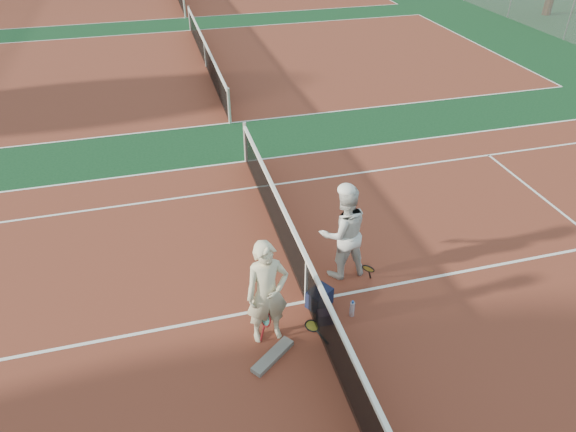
{
  "coord_description": "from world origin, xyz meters",
  "views": [
    {
      "loc": [
        -2.06,
        -6.41,
        6.48
      ],
      "look_at": [
        0.0,
        1.24,
        1.05
      ],
      "focal_mm": 32.0,
      "sensor_mm": 36.0,
      "label": 1
    }
  ],
  "objects": [
    {
      "name": "player_a",
      "position": [
        -0.83,
        -0.6,
        0.95
      ],
      "size": [
        0.72,
        0.5,
        1.91
      ],
      "primitive_type": "imported",
      "rotation": [
        0.0,
        0.0,
        0.06
      ],
      "color": "beige",
      "rests_on": "ground"
    },
    {
      "name": "sports_bag_navy",
      "position": [
        0.2,
        -0.14,
        0.17
      ],
      "size": [
        0.53,
        0.48,
        0.34
      ],
      "primitive_type": "cube",
      "rotation": [
        0.0,
        0.0,
        0.54
      ],
      "color": "black",
      "rests_on": "ground"
    },
    {
      "name": "player_b",
      "position": [
        0.87,
        0.6,
        0.95
      ],
      "size": [
        0.97,
        0.78,
        1.91
      ],
      "primitive_type": "imported",
      "rotation": [
        0.0,
        0.0,
        3.2
      ],
      "color": "silver",
      "rests_on": "ground"
    },
    {
      "name": "net_main",
      "position": [
        0.0,
        0.0,
        0.51
      ],
      "size": [
        0.1,
        10.98,
        1.02
      ],
      "primitive_type": null,
      "color": "black",
      "rests_on": "ground"
    },
    {
      "name": "ground",
      "position": [
        0.0,
        0.0,
        0.0
      ],
      "size": [
        130.0,
        130.0,
        0.0
      ],
      "primitive_type": "plane",
      "color": "#0E341A",
      "rests_on": "ground"
    },
    {
      "name": "court_main",
      "position": [
        0.0,
        0.0,
        0.0
      ],
      "size": [
        23.77,
        10.97,
        0.01
      ],
      "primitive_type": "cube",
      "color": "maroon",
      "rests_on": "ground"
    },
    {
      "name": "racket_black_held",
      "position": [
        1.21,
        0.12,
        0.27
      ],
      "size": [
        0.42,
        0.43,
        0.53
      ],
      "primitive_type": null,
      "rotation": [
        0.0,
        0.0,
        4.0
      ],
      "color": "black",
      "rests_on": "ground"
    },
    {
      "name": "racket_spare",
      "position": [
        -0.07,
        -0.6,
        0.01
      ],
      "size": [
        0.43,
        0.65,
        0.03
      ],
      "primitive_type": null,
      "rotation": [
        0.0,
        0.0,
        1.86
      ],
      "color": "black",
      "rests_on": "ground"
    },
    {
      "name": "net_cover_canvas",
      "position": [
        -0.88,
        -1.09,
        0.04
      ],
      "size": [
        0.79,
        0.66,
        0.09
      ],
      "primitive_type": "cube",
      "rotation": [
        0.0,
        0.0,
        0.64
      ],
      "color": "#67625D",
      "rests_on": "ground"
    },
    {
      "name": "court_far_a",
      "position": [
        0.0,
        13.5,
        0.0
      ],
      "size": [
        23.77,
        10.97,
        0.01
      ],
      "primitive_type": "cube",
      "color": "maroon",
      "rests_on": "ground"
    },
    {
      "name": "sports_bag_purple",
      "position": [
        0.17,
        -0.56,
        0.11
      ],
      "size": [
        0.29,
        0.22,
        0.22
      ],
      "primitive_type": "cube",
      "rotation": [
        0.0,
        0.0,
        -0.12
      ],
      "color": "#28102C",
      "rests_on": "ground"
    },
    {
      "name": "racket_red",
      "position": [
        -0.88,
        -0.66,
        0.29
      ],
      "size": [
        0.28,
        0.32,
        0.59
      ],
      "primitive_type": null,
      "rotation": [
        0.0,
        0.0,
        0.4
      ],
      "color": "maroon",
      "rests_on": "ground"
    },
    {
      "name": "net_far_a",
      "position": [
        0.0,
        13.5,
        0.51
      ],
      "size": [
        0.1,
        10.98,
        1.02
      ],
      "primitive_type": null,
      "color": "black",
      "rests_on": "ground"
    },
    {
      "name": "water_bottle",
      "position": [
        0.67,
        -0.53,
        0.15
      ],
      "size": [
        0.09,
        0.09,
        0.3
      ],
      "primitive_type": "cylinder",
      "color": "#C9DEFF",
      "rests_on": "ground"
    }
  ]
}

